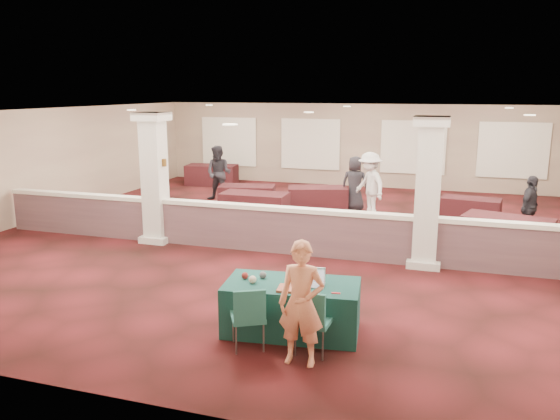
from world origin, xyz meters
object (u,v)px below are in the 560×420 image
(attendee_d, at_px, (355,184))
(far_table_back_center, at_px, (317,199))
(near_table, at_px, (292,307))
(conf_chair_side, at_px, (249,313))
(conf_chair_main, at_px, (312,317))
(far_table_front_left, at_px, (247,196))
(far_table_back_left, at_px, (212,175))
(woman, at_px, (301,304))
(attendee_b, at_px, (370,185))
(far_table_back_right, at_px, (470,209))
(attendee_a, at_px, (219,173))
(far_table_front_right, at_px, (507,234))
(attendee_c, at_px, (530,208))
(far_table_front_center, at_px, (255,206))

(attendee_d, bearing_deg, far_table_back_center, 18.04)
(near_table, relative_size, conf_chair_side, 2.15)
(far_table_back_center, xyz_separation_m, attendee_d, (1.11, 0.30, 0.49))
(conf_chair_main, distance_m, far_table_front_left, 10.18)
(attendee_d, bearing_deg, far_table_back_left, -22.69)
(near_table, distance_m, woman, 1.13)
(attendee_b, bearing_deg, far_table_front_left, -134.08)
(woman, relative_size, far_table_back_right, 1.07)
(conf_chair_side, height_order, far_table_back_right, conf_chair_side)
(near_table, height_order, far_table_back_center, near_table)
(far_table_back_center, bearing_deg, far_table_front_left, -174.02)
(far_table_back_center, distance_m, attendee_d, 1.25)
(near_table, height_order, far_table_back_left, far_table_back_left)
(attendee_b, relative_size, attendee_d, 1.12)
(near_table, xyz_separation_m, far_table_back_center, (-1.72, 8.71, -0.03))
(conf_chair_side, height_order, attendee_d, attendee_d)
(conf_chair_side, xyz_separation_m, far_table_front_left, (-3.58, 9.26, -0.21))
(conf_chair_side, distance_m, attendee_a, 11.15)
(conf_chair_side, bearing_deg, conf_chair_main, -20.19)
(far_table_front_right, bearing_deg, attendee_d, 142.68)
(woman, bearing_deg, conf_chair_main, 73.18)
(near_table, xyz_separation_m, far_table_back_left, (-6.86, 12.01, 0.00))
(far_table_back_left, xyz_separation_m, attendee_c, (11.05, -5.00, 0.42))
(far_table_back_right, distance_m, attendee_d, 3.50)
(near_table, xyz_separation_m, attendee_c, (4.18, 7.01, 0.42))
(far_table_back_center, bearing_deg, near_table, -78.83)
(far_table_back_right, height_order, attendee_c, attendee_c)
(far_table_back_center, bearing_deg, far_table_back_left, 147.31)
(woman, height_order, far_table_front_right, woman)
(far_table_back_center, relative_size, far_table_back_right, 1.12)
(woman, relative_size, far_table_front_left, 1.00)
(far_table_front_left, bearing_deg, conf_chair_side, -68.87)
(woman, bearing_deg, far_table_back_center, 101.46)
(conf_chair_side, distance_m, attendee_d, 9.81)
(far_table_back_right, bearing_deg, far_table_front_right, -75.44)
(attendee_a, distance_m, attendee_c, 9.75)
(far_table_front_left, xyz_separation_m, attendee_c, (8.18, -1.46, 0.46))
(far_table_front_center, bearing_deg, attendee_c, 0.04)
(far_table_back_left, bearing_deg, conf_chair_main, -59.89)
(attendee_a, xyz_separation_m, attendee_d, (4.70, -0.21, -0.08))
(far_table_front_center, distance_m, attendee_a, 3.11)
(attendee_a, xyz_separation_m, attendee_b, (5.26, -0.84, 0.03))
(far_table_front_center, relative_size, attendee_c, 1.18)
(attendee_c, bearing_deg, near_table, 174.78)
(far_table_front_center, height_order, far_table_front_right, far_table_front_right)
(far_table_back_center, bearing_deg, attendee_a, 171.88)
(conf_chair_main, xyz_separation_m, far_table_back_left, (-7.35, 12.67, -0.19))
(far_table_back_right, xyz_separation_m, attendee_d, (-3.45, 0.30, 0.53))
(conf_chair_main, height_order, far_table_back_left, conf_chair_main)
(conf_chair_side, relative_size, attendee_d, 0.56)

